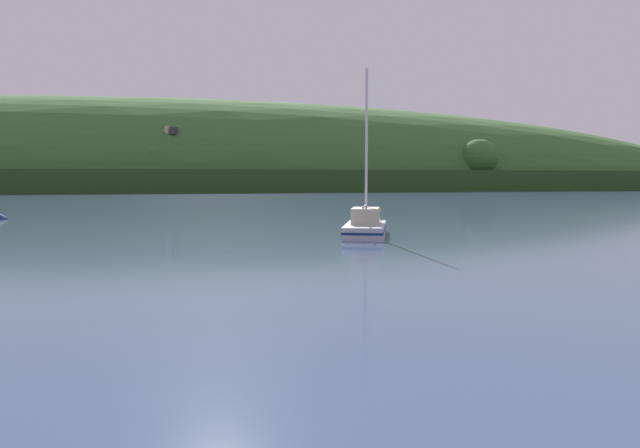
% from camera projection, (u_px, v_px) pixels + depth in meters
% --- Properties ---
extents(far_shoreline_hill, '(531.59, 93.23, 58.71)m').
position_uv_depth(far_shoreline_hill, '(174.00, 189.00, 198.11)').
color(far_shoreline_hill, '#27431B').
rests_on(far_shoreline_hill, ground).
extents(dockside_crane, '(11.17, 6.63, 17.99)m').
position_uv_depth(dockside_crane, '(167.00, 161.00, 168.13)').
color(dockside_crane, '#4C4C51').
rests_on(dockside_crane, ground).
extents(sailboat_far_left, '(5.24, 8.41, 12.11)m').
position_uv_depth(sailboat_far_left, '(366.00, 229.00, 41.16)').
color(sailboat_far_left, '#ADB2BC').
rests_on(sailboat_far_left, ground).
extents(mooring_buoy_midchannel, '(0.55, 0.55, 0.63)m').
position_uv_depth(mooring_buoy_midchannel, '(379.00, 209.00, 73.86)').
color(mooring_buoy_midchannel, yellow).
rests_on(mooring_buoy_midchannel, ground).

